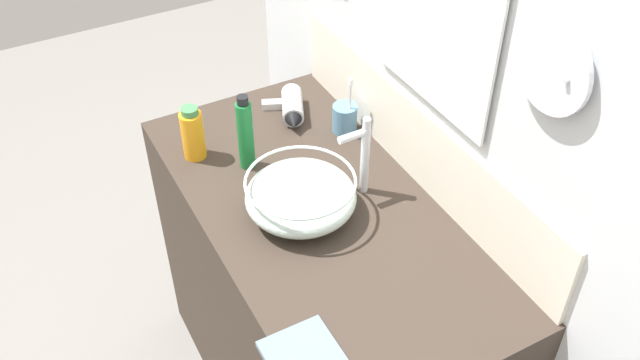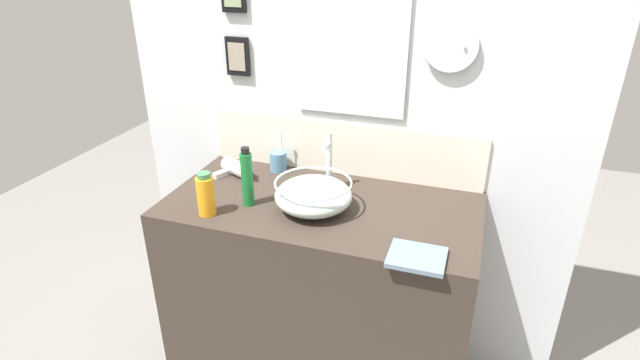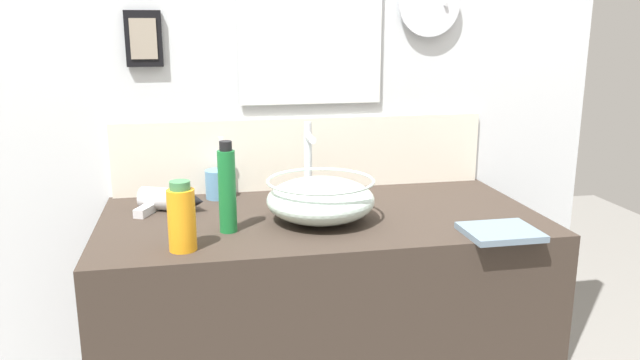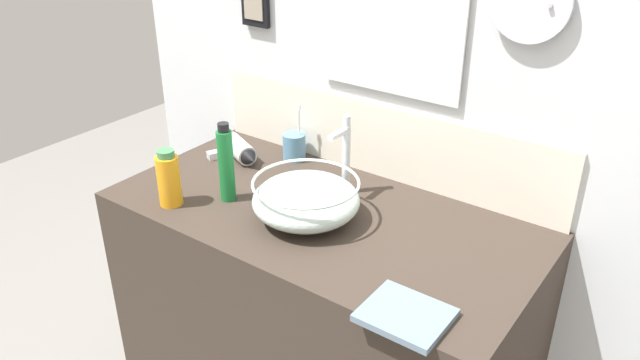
% 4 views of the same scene
% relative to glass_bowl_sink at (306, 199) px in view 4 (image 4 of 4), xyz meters
% --- Properties ---
extents(vanity_counter, '(1.20, 0.60, 0.91)m').
position_rel_glass_bowl_sink_xyz_m(vanity_counter, '(0.01, 0.05, -0.52)').
color(vanity_counter, '#382D26').
rests_on(vanity_counter, ground).
extents(back_panel, '(1.96, 0.09, 2.36)m').
position_rel_glass_bowl_sink_xyz_m(back_panel, '(0.01, 0.38, 0.21)').
color(back_panel, silver).
rests_on(back_panel, ground).
extents(glass_bowl_sink, '(0.29, 0.29, 0.12)m').
position_rel_glass_bowl_sink_xyz_m(glass_bowl_sink, '(0.00, 0.00, 0.00)').
color(glass_bowl_sink, silver).
rests_on(glass_bowl_sink, vanity_counter).
extents(faucet, '(0.02, 0.09, 0.24)m').
position_rel_glass_bowl_sink_xyz_m(faucet, '(-0.00, 0.18, 0.07)').
color(faucet, silver).
rests_on(faucet, vanity_counter).
extents(hair_drier, '(0.20, 0.14, 0.06)m').
position_rel_glass_bowl_sink_xyz_m(hair_drier, '(-0.40, 0.17, -0.03)').
color(hair_drier, silver).
rests_on(hair_drier, vanity_counter).
extents(toothbrush_cup, '(0.07, 0.07, 0.19)m').
position_rel_glass_bowl_sink_xyz_m(toothbrush_cup, '(-0.26, 0.28, -0.02)').
color(toothbrush_cup, '#598CB2').
rests_on(toothbrush_cup, vanity_counter).
extents(lotion_bottle, '(0.06, 0.06, 0.17)m').
position_rel_glass_bowl_sink_xyz_m(lotion_bottle, '(-0.36, -0.16, 0.02)').
color(lotion_bottle, orange).
rests_on(lotion_bottle, vanity_counter).
extents(soap_dispenser, '(0.04, 0.04, 0.23)m').
position_rel_glass_bowl_sink_xyz_m(soap_dispenser, '(-0.25, -0.04, 0.05)').
color(soap_dispenser, '#197233').
rests_on(soap_dispenser, vanity_counter).
extents(hand_towel, '(0.18, 0.16, 0.02)m').
position_rel_glass_bowl_sink_xyz_m(hand_towel, '(0.42, -0.20, -0.05)').
color(hand_towel, slate).
rests_on(hand_towel, vanity_counter).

